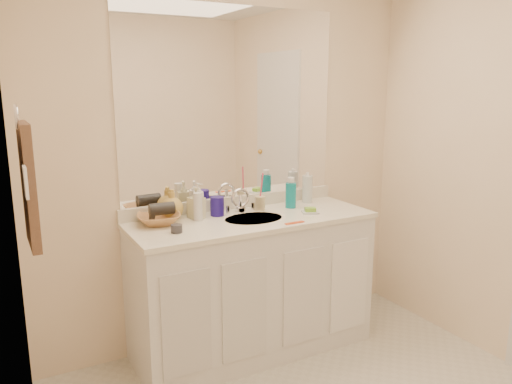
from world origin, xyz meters
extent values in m
cube|color=#FEE7C7|center=(0.00, 1.30, 1.20)|extent=(2.60, 0.02, 2.40)
cube|color=#FEE7C7|center=(-1.30, 0.00, 1.20)|extent=(0.02, 2.60, 2.40)
cube|color=white|center=(0.00, 1.02, 0.42)|extent=(1.50, 0.55, 0.85)
cube|color=white|center=(0.00, 1.02, 0.86)|extent=(1.52, 0.57, 0.03)
cube|color=silver|center=(0.00, 1.29, 0.92)|extent=(1.52, 0.03, 0.08)
cylinder|color=beige|center=(0.00, 1.00, 0.87)|extent=(0.37, 0.37, 0.02)
cylinder|color=silver|center=(0.00, 1.18, 0.94)|extent=(0.02, 0.02, 0.11)
cube|color=white|center=(0.00, 1.29, 1.56)|extent=(1.48, 0.01, 1.20)
cylinder|color=navy|center=(-0.17, 1.17, 0.94)|extent=(0.10, 0.10, 0.12)
cylinder|color=#CBBF8F|center=(0.13, 1.16, 0.93)|extent=(0.09, 0.09, 0.09)
cylinder|color=#EB3D64|center=(0.14, 1.16, 1.03)|extent=(0.02, 0.04, 0.19)
cylinder|color=#0C8799|center=(0.34, 1.12, 0.96)|extent=(0.09, 0.09, 0.17)
cylinder|color=silver|center=(0.52, 1.20, 0.97)|extent=(0.09, 0.09, 0.19)
cube|color=silver|center=(0.37, 0.94, 0.89)|extent=(0.13, 0.11, 0.01)
cube|color=#7BBF2E|center=(0.37, 0.94, 0.90)|extent=(0.08, 0.07, 0.02)
cube|color=#E04617|center=(0.16, 0.79, 0.88)|extent=(0.13, 0.03, 0.01)
cylinder|color=#343339|center=(-0.52, 0.94, 0.90)|extent=(0.07, 0.07, 0.05)
cylinder|color=silver|center=(-0.32, 1.12, 0.96)|extent=(0.06, 0.06, 0.17)
imported|color=white|center=(-0.26, 1.25, 0.98)|extent=(0.10, 0.10, 0.20)
imported|color=beige|center=(-0.30, 1.18, 0.98)|extent=(0.10, 0.10, 0.19)
imported|color=#D4B152|center=(-0.44, 1.25, 0.97)|extent=(0.17, 0.17, 0.18)
imported|color=#B17947|center=(-0.55, 1.16, 0.91)|extent=(0.30, 0.30, 0.06)
cylinder|color=black|center=(-0.53, 1.16, 0.97)|extent=(0.15, 0.08, 0.07)
torus|color=silver|center=(-1.27, 0.77, 1.55)|extent=(0.01, 0.11, 0.11)
cube|color=#463125|center=(-1.25, 0.77, 1.25)|extent=(0.04, 0.32, 0.55)
cube|color=white|center=(-1.27, 0.57, 1.30)|extent=(0.01, 0.08, 0.13)
camera|label=1|loc=(-1.40, -1.59, 1.69)|focal=35.00mm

